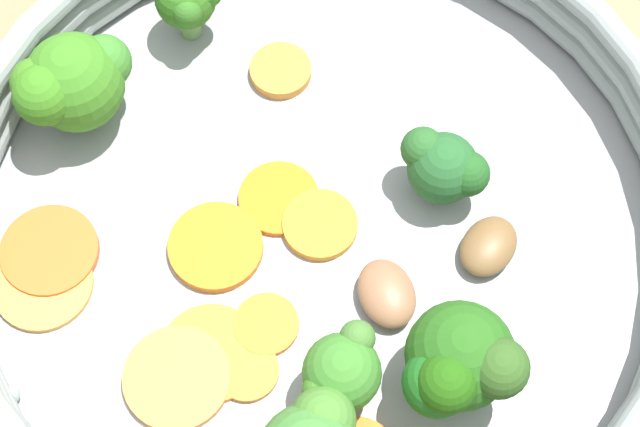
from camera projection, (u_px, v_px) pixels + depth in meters
ground_plane at (320, 238)px, 0.52m from camera, size 4.00×4.00×0.00m
skillet at (320, 233)px, 0.51m from camera, size 0.33×0.33×0.01m
skillet_rim_wall at (320, 208)px, 0.49m from camera, size 0.34×0.34×0.04m
skillet_rivet_right at (10, 395)px, 0.47m from camera, size 0.01×0.01×0.01m
carrot_slice_0 at (247, 371)px, 0.47m from camera, size 0.04×0.04×0.00m
carrot_slice_1 at (266, 325)px, 0.48m from camera, size 0.04×0.04×0.00m
carrot_slice_2 at (50, 251)px, 0.50m from camera, size 0.06×0.06×0.00m
carrot_slice_3 at (214, 240)px, 0.50m from camera, size 0.06×0.06×0.01m
carrot_slice_5 at (177, 378)px, 0.47m from camera, size 0.07×0.07×0.00m
carrot_slice_6 at (210, 354)px, 0.48m from camera, size 0.07×0.07×0.00m
carrot_slice_7 at (279, 198)px, 0.51m from camera, size 0.05×0.05×0.00m
carrot_slice_8 at (273, 72)px, 0.54m from camera, size 0.04×0.04×0.01m
carrot_slice_10 at (323, 225)px, 0.50m from camera, size 0.05×0.05×0.01m
carrot_slice_11 at (44, 289)px, 0.49m from camera, size 0.06×0.06×0.00m
broccoli_floret_0 at (459, 364)px, 0.44m from camera, size 0.05×0.05×0.05m
broccoli_floret_2 at (70, 82)px, 0.50m from camera, size 0.05×0.06×0.05m
broccoli_floret_4 at (445, 168)px, 0.49m from camera, size 0.04×0.04×0.04m
broccoli_floret_5 at (340, 373)px, 0.45m from camera, size 0.04×0.04×0.04m
mushroom_piece_0 at (387, 294)px, 0.48m from camera, size 0.04×0.03×0.01m
mushroom_piece_1 at (489, 246)px, 0.49m from camera, size 0.04×0.04×0.01m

